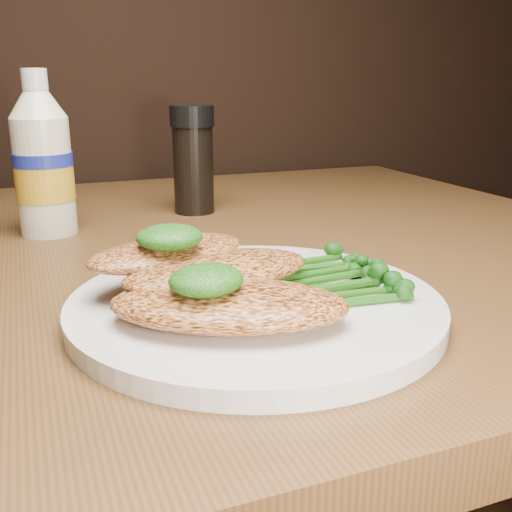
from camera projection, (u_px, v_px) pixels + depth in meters
name	position (u px, v px, depth m)	size (l,w,h in m)	color
plate	(256.00, 305.00, 0.43)	(0.27, 0.27, 0.01)	silver
chicken_front	(229.00, 305.00, 0.38)	(0.15, 0.08, 0.02)	#D47E43
chicken_mid	(218.00, 271.00, 0.42)	(0.14, 0.07, 0.02)	#D47E43
chicken_back	(168.00, 253.00, 0.44)	(0.13, 0.06, 0.02)	#D47E43
pesto_front	(206.00, 280.00, 0.37)	(0.05, 0.04, 0.02)	black
pesto_back	(169.00, 237.00, 0.42)	(0.05, 0.04, 0.02)	black
broccolini_bundle	(320.00, 275.00, 0.44)	(0.13, 0.10, 0.02)	#205913
mayo_bottle	(42.00, 154.00, 0.63)	(0.06, 0.06, 0.17)	#EAE4C7
pepper_grinder	(193.00, 160.00, 0.74)	(0.05, 0.05, 0.13)	black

